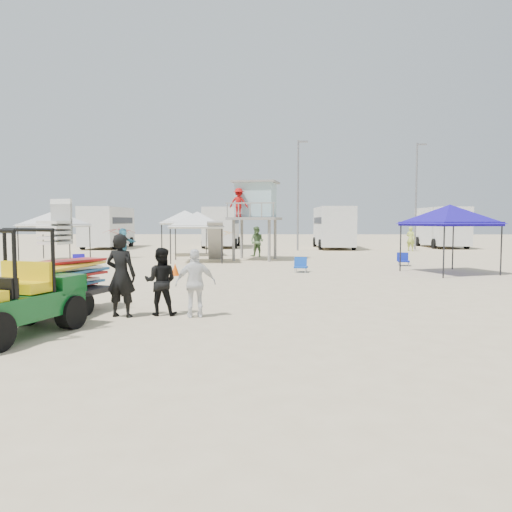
{
  "coord_description": "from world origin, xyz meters",
  "views": [
    {
      "loc": [
        0.79,
        -9.61,
        2.2
      ],
      "look_at": [
        0.5,
        3.0,
        1.3
      ],
      "focal_mm": 35.0,
      "sensor_mm": 36.0,
      "label": 1
    }
  ],
  "objects_px": {
    "man_left": "(121,275)",
    "lifeguard_tower": "(254,203)",
    "canopy_blue": "(450,208)",
    "utility_cart": "(8,288)",
    "surf_trailer": "(60,273)"
  },
  "relations": [
    {
      "from": "lifeguard_tower",
      "to": "canopy_blue",
      "type": "distance_m",
      "value": 10.9
    },
    {
      "from": "surf_trailer",
      "to": "man_left",
      "type": "height_order",
      "value": "surf_trailer"
    },
    {
      "from": "man_left",
      "to": "lifeguard_tower",
      "type": "xyz_separation_m",
      "value": [
        2.54,
        16.73,
        2.24
      ]
    },
    {
      "from": "utility_cart",
      "to": "canopy_blue",
      "type": "bearing_deg",
      "value": 43.48
    },
    {
      "from": "utility_cart",
      "to": "surf_trailer",
      "type": "bearing_deg",
      "value": 89.84
    },
    {
      "from": "man_left",
      "to": "lifeguard_tower",
      "type": "bearing_deg",
      "value": -88.2
    },
    {
      "from": "lifeguard_tower",
      "to": "utility_cart",
      "type": "bearing_deg",
      "value": -102.22
    },
    {
      "from": "man_left",
      "to": "lifeguard_tower",
      "type": "distance_m",
      "value": 17.07
    },
    {
      "from": "surf_trailer",
      "to": "man_left",
      "type": "distance_m",
      "value": 1.55
    },
    {
      "from": "man_left",
      "to": "canopy_blue",
      "type": "height_order",
      "value": "canopy_blue"
    },
    {
      "from": "utility_cart",
      "to": "man_left",
      "type": "distance_m",
      "value": 2.54
    },
    {
      "from": "surf_trailer",
      "to": "lifeguard_tower",
      "type": "xyz_separation_m",
      "value": [
        4.06,
        16.43,
        2.22
      ]
    },
    {
      "from": "lifeguard_tower",
      "to": "canopy_blue",
      "type": "bearing_deg",
      "value": -40.03
    },
    {
      "from": "man_left",
      "to": "canopy_blue",
      "type": "relative_size",
      "value": 0.51
    },
    {
      "from": "lifeguard_tower",
      "to": "canopy_blue",
      "type": "height_order",
      "value": "lifeguard_tower"
    }
  ]
}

